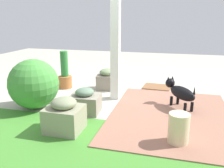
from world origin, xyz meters
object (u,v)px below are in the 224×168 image
object	(u,v)px
doormat	(157,87)
ceramic_urn	(179,129)
stone_planter_nearest	(107,79)
dog	(180,92)
round_shrub	(34,84)
stone_planter_far	(64,116)
terracotta_pot_tall	(65,75)
porch_pillar	(115,29)
stone_planter_mid	(85,102)

from	to	relation	value
doormat	ceramic_urn	bearing A→B (deg)	100.44
stone_planter_nearest	dog	world-z (taller)	dog
stone_planter_nearest	doormat	distance (m)	1.08
round_shrub	doormat	bearing A→B (deg)	-138.03
stone_planter_far	doormat	size ratio (longest dim) A/B	0.83
ceramic_urn	doormat	world-z (taller)	ceramic_urn
terracotta_pot_tall	doormat	size ratio (longest dim) A/B	1.40
terracotta_pot_tall	stone_planter_far	bearing A→B (deg)	115.45
stone_planter_nearest	round_shrub	size ratio (longest dim) A/B	0.57
terracotta_pot_tall	stone_planter_nearest	bearing A→B (deg)	-170.07
round_shrub	porch_pillar	bearing A→B (deg)	-145.92
terracotta_pot_tall	doormat	bearing A→B (deg)	-165.05
round_shrub	dog	bearing A→B (deg)	-165.90
porch_pillar	stone_planter_nearest	xyz separation A→B (m)	(0.30, -0.54, -1.06)
stone_planter_nearest	doormat	size ratio (longest dim) A/B	0.82
ceramic_urn	doormat	bearing A→B (deg)	-79.56
doormat	stone_planter_nearest	bearing A→B (deg)	19.22
stone_planter_far	ceramic_urn	world-z (taller)	stone_planter_far
stone_planter_nearest	dog	bearing A→B (deg)	152.58
stone_planter_nearest	terracotta_pot_tall	size ratio (longest dim) A/B	0.59
terracotta_pot_tall	dog	xyz separation A→B (m)	(-2.34, 0.60, 0.00)
stone_planter_mid	dog	world-z (taller)	dog
stone_planter_far	doormat	xyz separation A→B (m)	(-1.03, -2.33, -0.20)
terracotta_pot_tall	dog	bearing A→B (deg)	165.69
stone_planter_nearest	doormat	bearing A→B (deg)	-160.78
stone_planter_mid	dog	size ratio (longest dim) A/B	0.77
stone_planter_far	ceramic_urn	distance (m)	1.45
doormat	stone_planter_mid	bearing A→B (deg)	59.24
porch_pillar	round_shrub	distance (m)	1.65
porch_pillar	stone_planter_far	bearing A→B (deg)	77.29
stone_planter_far	round_shrub	size ratio (longest dim) A/B	0.58
stone_planter_far	round_shrub	xyz separation A→B (m)	(0.85, -0.65, 0.20)
porch_pillar	dog	world-z (taller)	porch_pillar
stone_planter_nearest	ceramic_urn	world-z (taller)	stone_planter_nearest
round_shrub	stone_planter_far	bearing A→B (deg)	142.66
stone_planter_nearest	terracotta_pot_tall	xyz separation A→B (m)	(0.89, 0.16, 0.08)
round_shrub	terracotta_pot_tall	distance (m)	1.19
porch_pillar	dog	bearing A→B (deg)	169.56
stone_planter_far	round_shrub	bearing A→B (deg)	-37.34
stone_planter_far	dog	distance (m)	1.92
terracotta_pot_tall	ceramic_urn	size ratio (longest dim) A/B	2.06
stone_planter_mid	stone_planter_far	bearing A→B (deg)	87.35
stone_planter_nearest	stone_planter_far	world-z (taller)	stone_planter_far
stone_planter_nearest	ceramic_urn	xyz separation A→B (m)	(-1.43, 1.94, -0.01)
stone_planter_nearest	doormat	world-z (taller)	stone_planter_nearest
round_shrub	terracotta_pot_tall	size ratio (longest dim) A/B	1.04
terracotta_pot_tall	doormat	world-z (taller)	terracotta_pot_tall
stone_planter_mid	ceramic_urn	bearing A→B (deg)	156.36
round_shrub	ceramic_urn	bearing A→B (deg)	165.21
stone_planter_mid	doormat	size ratio (longest dim) A/B	0.86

